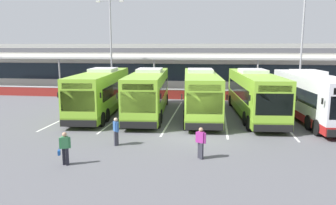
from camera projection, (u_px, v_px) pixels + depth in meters
The scene contains 19 objects.
ground_plane at pixel (194, 136), 20.64m from camera, with size 200.00×200.00×0.00m, color #56565B.
terminal_building at pixel (206, 65), 46.37m from camera, with size 70.00×13.00×6.00m.
red_barrier_wall at pixel (203, 95), 34.69m from camera, with size 60.00×0.40×1.10m.
coach_bus_leftmost at pixel (101, 92), 27.45m from camera, with size 3.80×12.32×3.78m.
coach_bus_left_centre at pixel (149, 93), 27.01m from camera, with size 3.80×12.32×3.78m.
coach_bus_centre at pixel (200, 94), 26.58m from camera, with size 3.80×12.32×3.78m.
coach_bus_right_centre at pixel (254, 95), 26.16m from camera, with size 3.80×12.32×3.78m.
coach_bus_rightmost at pixel (311, 97), 24.92m from camera, with size 3.80×12.32×3.78m.
bay_stripe_far_west at pixel (77, 112), 27.97m from camera, with size 0.14×13.00×0.01m, color silver.
bay_stripe_west at pixel (124, 114), 27.38m from camera, with size 0.14×13.00×0.01m, color silver.
bay_stripe_mid_west at pixel (173, 115), 26.79m from camera, with size 0.14×13.00×0.01m, color silver.
bay_stripe_centre at pixel (225, 117), 26.20m from camera, with size 0.14×13.00×0.01m, color silver.
bay_stripe_mid_east at pixel (279, 119), 25.61m from camera, with size 0.14×13.00×0.01m, color silver.
bay_stripe_east at pixel (335, 120), 25.02m from camera, with size 0.14×13.00×0.01m, color silver.
pedestrian_with_handbag at pixel (65, 148), 15.46m from camera, with size 0.65×0.42×1.62m.
pedestrian_in_dark_coat at pixel (201, 142), 16.34m from camera, with size 0.53×0.39×1.62m.
pedestrian_child at pixel (116, 130), 18.57m from camera, with size 0.42×0.47×1.62m.
lamp_post_west at pixel (111, 41), 37.89m from camera, with size 3.24×0.28×11.00m.
lamp_post_centre at pixel (302, 40), 34.36m from camera, with size 3.24×0.28×11.00m.
Camera 1 is at (1.20, -20.01, 5.62)m, focal length 34.63 mm.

